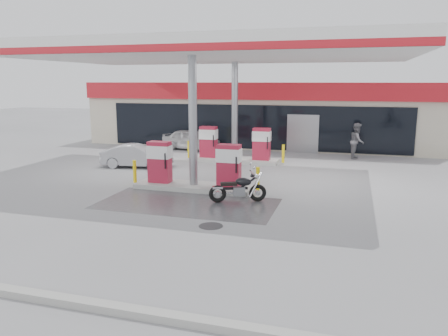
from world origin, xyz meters
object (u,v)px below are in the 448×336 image
object	(u,v)px
parked_motorcycle	(239,189)
parked_car_left	(148,133)
sedan_white	(191,139)
pump_island_near	(194,171)
parked_car_right	(429,142)
pump_island_far	(235,148)
hatchback_silver	(137,156)
attendant	(357,141)

from	to	relation	value
parked_motorcycle	parked_car_left	world-z (taller)	parked_car_left
sedan_white	parked_car_left	xyz separation A→B (m)	(-4.26, 2.80, -0.04)
pump_island_near	parked_car_right	distance (m)	15.62
pump_island_far	hatchback_silver	xyz separation A→B (m)	(-4.14, -2.69, -0.16)
attendant	parked_car_left	distance (m)	14.20
pump_island_far	hatchback_silver	distance (m)	4.94
pump_island_near	attendant	xyz separation A→B (m)	(6.00, 8.80, 0.24)
pump_island_far	parked_car_left	bearing A→B (deg)	142.52
pump_island_far	attendant	size ratio (longest dim) A/B	2.70
sedan_white	attendant	size ratio (longest dim) A/B	1.91
parked_motorcycle	attendant	world-z (taller)	attendant
hatchback_silver	parked_motorcycle	bearing A→B (deg)	-134.84
parked_motorcycle	sedan_white	world-z (taller)	sedan_white
attendant	pump_island_far	bearing A→B (deg)	118.53
parked_car_right	parked_car_left	bearing A→B (deg)	113.04
hatchback_silver	attendant	bearing A→B (deg)	-70.07
hatchback_silver	parked_car_left	xyz separation A→B (m)	(-3.69, 8.69, 0.03)
parked_car_left	parked_car_right	distance (m)	17.82
sedan_white	attendant	bearing A→B (deg)	-80.62
pump_island_near	sedan_white	world-z (taller)	pump_island_near
pump_island_far	parked_car_left	distance (m)	9.86
attendant	parked_car_left	size ratio (longest dim) A/B	0.48
parked_car_left	parked_car_right	world-z (taller)	parked_car_right
pump_island_near	sedan_white	xyz separation A→B (m)	(-3.57, 9.20, -0.09)
parked_motorcycle	parked_car_left	distance (m)	16.59
sedan_white	hatchback_silver	distance (m)	5.92
hatchback_silver	parked_car_right	world-z (taller)	parked_car_right
attendant	parked_car_left	xyz separation A→B (m)	(-13.82, 3.20, -0.38)
attendant	parked_car_right	xyz separation A→B (m)	(4.00, 3.20, -0.34)
pump_island_near	attendant	distance (m)	10.65
hatchback_silver	parked_car_left	world-z (taller)	parked_car_left
pump_island_far	parked_car_right	bearing A→B (deg)	30.96
pump_island_near	attendant	world-z (taller)	attendant
pump_island_far	parked_car_left	size ratio (longest dim) A/B	1.30
parked_motorcycle	sedan_white	size ratio (longest dim) A/B	0.52
sedan_white	parked_car_right	world-z (taller)	sedan_white
parked_car_right	pump_island_near	bearing A→B (deg)	163.24
pump_island_far	hatchback_silver	bearing A→B (deg)	-146.92
attendant	hatchback_silver	size ratio (longest dim) A/B	0.57
sedan_white	attendant	world-z (taller)	attendant
pump_island_far	pump_island_near	bearing A→B (deg)	-90.00
pump_island_near	parked_car_left	world-z (taller)	pump_island_near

